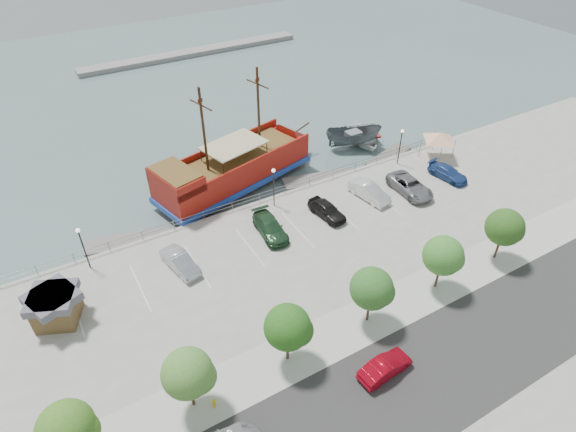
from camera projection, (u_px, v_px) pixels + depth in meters
ground at (308, 250)px, 44.53m from camera, size 160.00×160.00×0.00m
street at (432, 373)px, 32.94m from camera, size 100.00×8.00×0.04m
sidewalk at (377, 314)px, 37.06m from camera, size 100.00×4.00×0.05m
seawall_railing at (268, 194)px, 48.95m from camera, size 50.00×0.06×1.00m
far_shore at (193, 53)px, 85.97m from camera, size 40.00×3.00×0.80m
pirate_ship at (245, 165)px, 52.33m from camera, size 20.89×10.39×12.93m
patrol_boat at (353, 139)px, 58.76m from camera, size 7.24×5.20×2.63m
speedboat at (364, 139)px, 59.93m from camera, size 6.14×7.53×1.37m
dock_west at (128, 242)px, 45.08m from camera, size 8.04×4.06×0.44m
dock_mid at (318, 180)px, 53.48m from camera, size 8.05×3.88×0.44m
dock_east at (388, 157)px, 57.51m from camera, size 7.28×3.99×0.40m
shed at (55, 306)px, 35.84m from camera, size 4.32×4.32×2.69m
canopy_tent at (440, 133)px, 53.94m from camera, size 5.11×5.11×3.64m
street_sedan at (385, 367)px, 32.55m from camera, size 4.13×1.75×1.33m
fire_hydrant at (214, 403)px, 30.74m from camera, size 0.26×0.26×0.74m
lamp_post_left at (81, 241)px, 39.43m from camera, size 0.36×0.36×4.28m
lamp_post_mid at (274, 181)px, 46.58m from camera, size 0.36×0.36×4.28m
lamp_post_right at (401, 141)px, 52.94m from camera, size 0.36×0.36×4.28m
tree_a at (69, 430)px, 26.32m from camera, size 3.30×3.20×5.00m
tree_b at (190, 374)px, 29.10m from camera, size 3.30×3.20×5.00m
tree_c at (290, 328)px, 31.88m from camera, size 3.30×3.20×5.00m
tree_d at (374, 289)px, 34.66m from camera, size 3.30×3.20×5.00m
tree_e at (445, 256)px, 37.45m from camera, size 3.30×3.20×5.00m
tree_f at (506, 228)px, 40.23m from camera, size 3.30×3.20×5.00m
parked_car_b at (180, 262)px, 40.69m from camera, size 2.44×4.68×1.47m
parked_car_d at (270, 228)px, 44.36m from camera, size 2.50×5.26×1.48m
parked_car_e at (327, 210)px, 46.51m from camera, size 2.30×4.57×1.49m
parked_car_f at (369, 191)px, 48.91m from camera, size 2.41×5.00×1.58m
parked_car_g at (410, 186)px, 49.72m from camera, size 2.74×5.63×1.54m
parked_car_h at (448, 173)px, 51.94m from camera, size 2.54×4.81×1.33m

